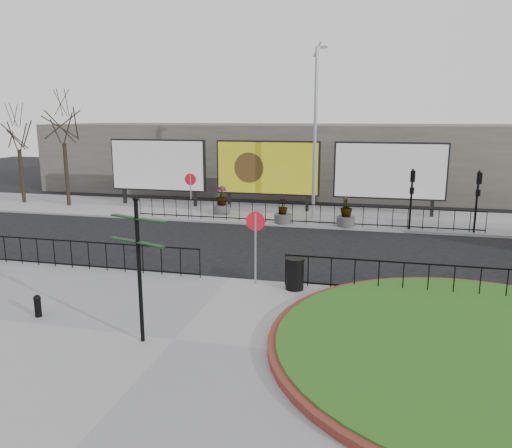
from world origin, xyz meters
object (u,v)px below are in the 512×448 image
(planter_a, at_px, (221,203))
(planter_b, at_px, (283,214))
(fingerpost_sign, at_px, (139,255))
(planter_c, at_px, (346,214))
(bollard, at_px, (38,305))
(lamp_post, at_px, (315,131))
(litter_bin, at_px, (295,274))
(billboard_mid, at_px, (268,168))

(planter_a, distance_m, planter_b, 4.19)
(fingerpost_sign, height_order, planter_a, fingerpost_sign)
(planter_a, relative_size, planter_c, 1.01)
(fingerpost_sign, distance_m, bollard, 4.09)
(lamp_post, relative_size, litter_bin, 8.83)
(lamp_post, bearing_deg, litter_bin, -85.81)
(planter_c, bearing_deg, planter_b, 180.00)
(lamp_post, distance_m, litter_bin, 12.36)
(bollard, bearing_deg, planter_b, 72.49)
(fingerpost_sign, bearing_deg, planter_b, 108.79)
(lamp_post, bearing_deg, planter_b, -131.17)
(bollard, xyz_separation_m, litter_bin, (6.64, 3.93, 0.18))
(litter_bin, xyz_separation_m, planter_b, (-2.25, 10.00, -0.05))
(lamp_post, bearing_deg, bollard, -110.46)
(litter_bin, relative_size, planter_b, 0.78)
(planter_b, distance_m, planter_c, 3.28)
(bollard, xyz_separation_m, planter_c, (7.67, 13.93, 0.28))
(lamp_post, bearing_deg, planter_a, 180.00)
(fingerpost_sign, height_order, bollard, fingerpost_sign)
(fingerpost_sign, xyz_separation_m, planter_c, (4.11, 14.67, -1.60))
(bollard, bearing_deg, planter_c, 61.18)
(planter_b, bearing_deg, planter_c, 0.00)
(lamp_post, bearing_deg, planter_c, -40.51)
(litter_bin, bearing_deg, billboard_mid, 105.86)
(fingerpost_sign, relative_size, planter_a, 2.31)
(planter_b, xyz_separation_m, planter_c, (3.27, 0.00, 0.15))
(litter_bin, bearing_deg, planter_c, 84.16)
(billboard_mid, xyz_separation_m, bollard, (-2.79, -17.50, -2.13))
(lamp_post, relative_size, planter_a, 5.77)
(lamp_post, relative_size, planter_b, 6.88)
(fingerpost_sign, xyz_separation_m, planter_a, (-3.03, 16.27, -1.60))
(fingerpost_sign, distance_m, planter_a, 16.63)
(bollard, relative_size, planter_a, 0.40)
(litter_bin, bearing_deg, lamp_post, 94.19)
(billboard_mid, distance_m, litter_bin, 14.24)
(fingerpost_sign, bearing_deg, bollard, -169.71)
(lamp_post, relative_size, bollard, 14.41)
(billboard_mid, distance_m, bollard, 17.85)
(lamp_post, distance_m, planter_a, 6.66)
(litter_bin, relative_size, planter_c, 0.66)
(bollard, bearing_deg, billboard_mid, 80.95)
(lamp_post, height_order, planter_b, lamp_post)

